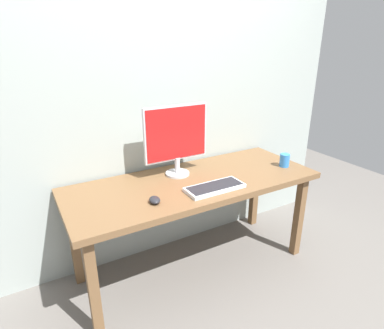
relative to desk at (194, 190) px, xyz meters
The scene contains 7 objects.
ground_plane 0.64m from the desk, ahead, with size 6.00×6.00×0.00m, color slate.
wall_back 0.94m from the desk, 90.00° to the left, with size 3.07×0.04×3.00m, color #9EA8A3.
desk is the anchor object (origin of this frame).
monitor 0.39m from the desk, 107.86° to the left, with size 0.47×0.17×0.50m.
keyboard_primary 0.21m from the desk, 76.36° to the right, with size 0.39×0.16×0.03m.
mouse 0.41m from the desk, 155.50° to the right, with size 0.06×0.09×0.04m, color #232328.
coffee_mug 0.75m from the desk, ahead, with size 0.07×0.07×0.10m, color #337FD8.
Camera 1 is at (-1.01, -1.74, 1.62)m, focal length 30.05 mm.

